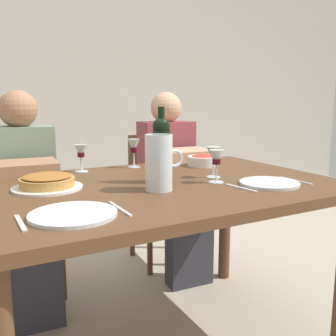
# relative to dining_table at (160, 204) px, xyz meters

# --- Properties ---
(back_wall) EXTENTS (8.00, 0.10, 2.80)m
(back_wall) POSITION_rel_dining_table_xyz_m (0.00, 2.36, 0.73)
(back_wall) COLOR #B2ADA3
(back_wall) RESTS_ON ground
(dining_table) EXTENTS (1.50, 1.00, 0.76)m
(dining_table) POSITION_rel_dining_table_xyz_m (0.00, 0.00, 0.00)
(dining_table) COLOR brown
(dining_table) RESTS_ON ground
(wine_bottle) EXTENTS (0.08, 0.08, 0.32)m
(wine_bottle) POSITION_rel_dining_table_xyz_m (0.02, 0.01, 0.23)
(wine_bottle) COLOR black
(wine_bottle) RESTS_ON dining_table
(water_pitcher) EXTENTS (0.16, 0.11, 0.22)m
(water_pitcher) POSITION_rel_dining_table_xyz_m (-0.06, -0.11, 0.19)
(water_pitcher) COLOR silver
(water_pitcher) RESTS_ON dining_table
(baked_tart) EXTENTS (0.27, 0.27, 0.06)m
(baked_tart) POSITION_rel_dining_table_xyz_m (-0.44, 0.12, 0.12)
(baked_tart) COLOR white
(baked_tart) RESTS_ON dining_table
(salad_bowl) EXTENTS (0.16, 0.16, 0.06)m
(salad_bowl) POSITION_rel_dining_table_xyz_m (0.40, 0.27, 0.12)
(salad_bowl) COLOR white
(salad_bowl) RESTS_ON dining_table
(wine_glass_left_diner) EXTENTS (0.07, 0.07, 0.14)m
(wine_glass_left_diner) POSITION_rel_dining_table_xyz_m (0.27, -0.01, 0.19)
(wine_glass_left_diner) COLOR silver
(wine_glass_left_diner) RESTS_ON dining_table
(wine_glass_right_diner) EXTENTS (0.06, 0.06, 0.15)m
(wine_glass_right_diner) POSITION_rel_dining_table_xyz_m (0.06, 0.41, 0.20)
(wine_glass_right_diner) COLOR silver
(wine_glass_right_diner) RESTS_ON dining_table
(wine_glass_centre) EXTENTS (0.06, 0.06, 0.14)m
(wine_glass_centre) POSITION_rel_dining_table_xyz_m (0.22, -0.10, 0.19)
(wine_glass_centre) COLOR silver
(wine_glass_centre) RESTS_ON dining_table
(wine_glass_spare) EXTENTS (0.06, 0.06, 0.13)m
(wine_glass_spare) POSITION_rel_dining_table_xyz_m (-0.22, 0.41, 0.19)
(wine_glass_spare) COLOR silver
(wine_glass_spare) RESTS_ON dining_table
(dinner_plate_left_setting) EXTENTS (0.25, 0.25, 0.01)m
(dinner_plate_left_setting) POSITION_rel_dining_table_xyz_m (0.39, -0.24, 0.10)
(dinner_plate_left_setting) COLOR silver
(dinner_plate_left_setting) RESTS_ON dining_table
(dinner_plate_right_setting) EXTENTS (0.27, 0.27, 0.01)m
(dinner_plate_right_setting) POSITION_rel_dining_table_xyz_m (-0.44, -0.29, 0.10)
(dinner_plate_right_setting) COLOR silver
(dinner_plate_right_setting) RESTS_ON dining_table
(fork_left_setting) EXTENTS (0.04, 0.16, 0.00)m
(fork_left_setting) POSITION_rel_dining_table_xyz_m (0.24, -0.24, 0.09)
(fork_left_setting) COLOR silver
(fork_left_setting) RESTS_ON dining_table
(knife_left_setting) EXTENTS (0.01, 0.18, 0.00)m
(knife_left_setting) POSITION_rel_dining_table_xyz_m (0.54, -0.24, 0.09)
(knife_left_setting) COLOR silver
(knife_left_setting) RESTS_ON dining_table
(knife_right_setting) EXTENTS (0.01, 0.18, 0.00)m
(knife_right_setting) POSITION_rel_dining_table_xyz_m (-0.29, -0.29, 0.09)
(knife_right_setting) COLOR silver
(knife_right_setting) RESTS_ON dining_table
(spoon_right_setting) EXTENTS (0.02, 0.16, 0.00)m
(spoon_right_setting) POSITION_rel_dining_table_xyz_m (-0.59, -0.29, 0.09)
(spoon_right_setting) COLOR silver
(spoon_right_setting) RESTS_ON dining_table
(chair_left) EXTENTS (0.43, 0.43, 0.87)m
(chair_left) POSITION_rel_dining_table_xyz_m (-0.44, 0.88, -0.17)
(chair_left) COLOR brown
(chair_left) RESTS_ON ground
(diner_left) EXTENTS (0.36, 0.52, 1.16)m
(diner_left) POSITION_rel_dining_table_xyz_m (-0.46, 0.64, -0.05)
(diner_left) COLOR gray
(diner_left) RESTS_ON ground
(chair_right) EXTENTS (0.42, 0.42, 0.87)m
(chair_right) POSITION_rel_dining_table_xyz_m (0.46, 0.91, -0.17)
(chair_right) COLOR brown
(chair_right) RESTS_ON ground
(diner_right) EXTENTS (0.35, 0.52, 1.16)m
(diner_right) POSITION_rel_dining_table_xyz_m (0.44, 0.67, -0.05)
(diner_right) COLOR #8E3D42
(diner_right) RESTS_ON ground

